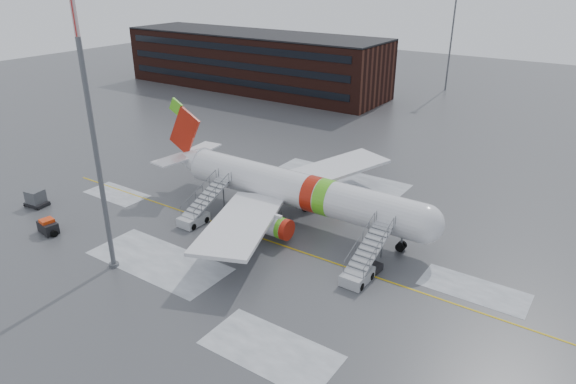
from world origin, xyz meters
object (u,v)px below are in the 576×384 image
Objects in this scene: airstair_aft at (198,213)px; uld_container at (36,199)px; airliner at (291,189)px; light_mast_near at (92,127)px; pushback_tug at (366,262)px; baggage_tractor at (48,227)px; airstair_fwd at (361,267)px.

uld_container is (-18.28, -7.62, -0.15)m from airstair_aft.
airstair_aft is (-7.76, -6.54, -2.35)m from airliner.
light_mast_near is (-7.92, -17.67, 9.97)m from airliner.
light_mast_near is (-19.51, -12.79, 12.75)m from pushback_tug.
uld_container is 0.85× the size of baggage_tractor.
airstair_aft is at bearing 43.79° from baggage_tractor.
light_mast_near is at bearing -11.00° from uld_container.
airstair_aft reaches higher than pushback_tug.
airliner is 10.41m from airstair_aft.
uld_container is at bearing -157.38° from airstair_aft.
uld_container is 7.76m from baggage_tractor.
airstair_fwd is (11.90, -6.54, -2.35)m from airliner.
airstair_fwd is 2.51× the size of baggage_tractor.
airstair_fwd is 32.61m from baggage_tractor.
airstair_fwd is 19.66m from airstair_aft.
uld_container reaches higher than pushback_tug.
baggage_tractor is at bearing -160.87° from airstair_fwd.
airliner is 25.73m from baggage_tractor.
pushback_tug is (19.35, 1.65, -0.43)m from airstair_aft.
airliner is 1.35× the size of light_mast_near.
light_mast_near is (18.11, -3.52, 12.47)m from uld_container.
airliner is 13.43× the size of uld_container.
airliner is 29.74m from uld_container.
airstair_aft is at bearing 22.62° from uld_container.
light_mast_near reaches higher than pushback_tug.
airliner reaches higher than pushback_tug.
airliner is 11.42× the size of baggage_tractor.
airliner is at bearing 42.33° from baggage_tractor.
uld_container is 22.27m from light_mast_near.
airliner is at bearing 157.14° from pushback_tug.
airliner is 12.88m from pushback_tug.
airstair_fwd reaches higher than uld_container.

